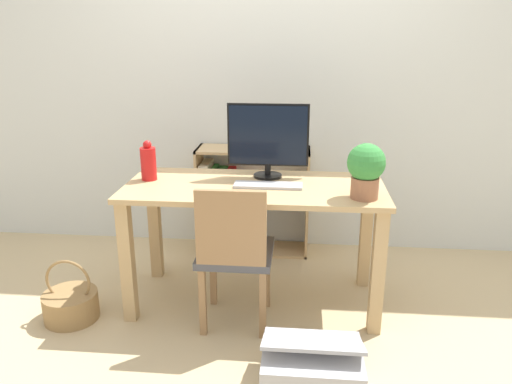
# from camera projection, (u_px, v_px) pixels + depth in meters

# --- Properties ---
(ground_plane) EXTENTS (10.00, 10.00, 0.00)m
(ground_plane) POSITION_uv_depth(u_px,v_px,m) (255.00, 300.00, 3.07)
(ground_plane) COLOR #CCB284
(wall_back) EXTENTS (8.00, 0.05, 2.60)m
(wall_back) POSITION_uv_depth(u_px,v_px,m) (267.00, 72.00, 3.54)
(wall_back) COLOR silver
(wall_back) RESTS_ON ground_plane
(desk) EXTENTS (1.48, 0.65, 0.74)m
(desk) POSITION_uv_depth(u_px,v_px,m) (254.00, 207.00, 2.89)
(desk) COLOR tan
(desk) RESTS_ON ground_plane
(monitor) EXTENTS (0.48, 0.17, 0.44)m
(monitor) POSITION_uv_depth(u_px,v_px,m) (268.00, 138.00, 2.93)
(monitor) COLOR black
(monitor) RESTS_ON desk
(keyboard) EXTENTS (0.39, 0.12, 0.02)m
(keyboard) POSITION_uv_depth(u_px,v_px,m) (268.00, 185.00, 2.81)
(keyboard) COLOR #B2B2B7
(keyboard) RESTS_ON desk
(vase) EXTENTS (0.09, 0.09, 0.24)m
(vase) POSITION_uv_depth(u_px,v_px,m) (148.00, 162.00, 2.92)
(vase) COLOR red
(vase) RESTS_ON desk
(potted_plant) EXTENTS (0.20, 0.20, 0.29)m
(potted_plant) POSITION_uv_depth(u_px,v_px,m) (366.00, 168.00, 2.57)
(potted_plant) COLOR #9E6647
(potted_plant) RESTS_ON desk
(chair) EXTENTS (0.40, 0.40, 0.84)m
(chair) POSITION_uv_depth(u_px,v_px,m) (234.00, 251.00, 2.67)
(chair) COLOR #4C4C51
(chair) RESTS_ON ground_plane
(bookshelf) EXTENTS (0.81, 0.28, 0.78)m
(bookshelf) POSITION_uv_depth(u_px,v_px,m) (234.00, 205.00, 3.69)
(bookshelf) COLOR tan
(bookshelf) RESTS_ON ground_plane
(basket) EXTENTS (0.31, 0.31, 0.37)m
(basket) POSITION_uv_depth(u_px,v_px,m) (71.00, 304.00, 2.86)
(basket) COLOR #997547
(basket) RESTS_ON ground_plane
(storage_box) EXTENTS (0.46, 0.42, 0.29)m
(storage_box) POSITION_uv_depth(u_px,v_px,m) (312.00, 370.00, 2.26)
(storage_box) COLOR #B2B2B7
(storage_box) RESTS_ON ground_plane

